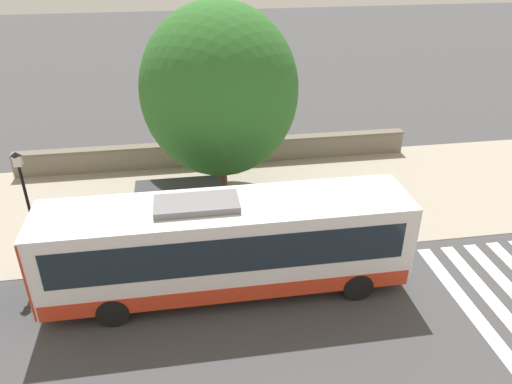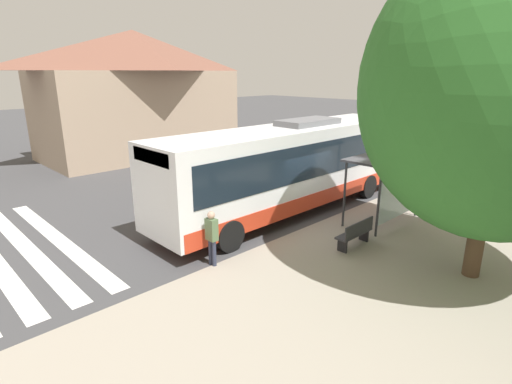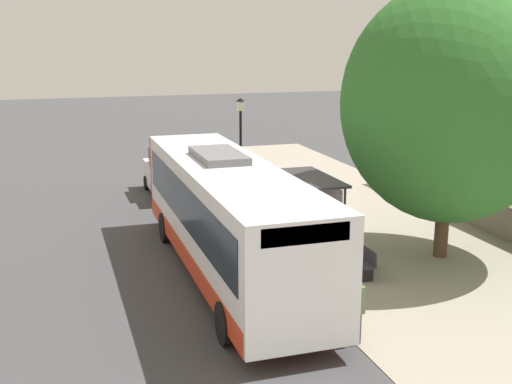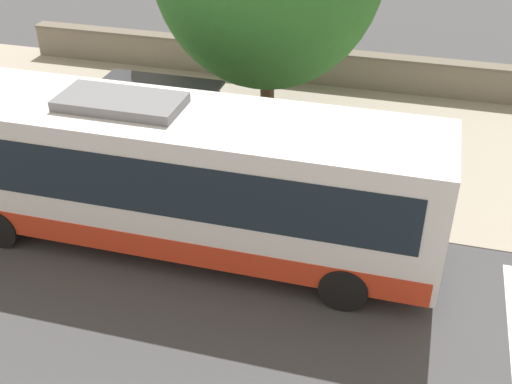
% 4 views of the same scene
% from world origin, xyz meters
% --- Properties ---
extents(ground_plane, '(120.00, 120.00, 0.00)m').
position_xyz_m(ground_plane, '(0.00, 0.00, 0.00)').
color(ground_plane, '#424244').
rests_on(ground_plane, ground).
extents(sidewalk_plaza, '(9.00, 44.00, 0.02)m').
position_xyz_m(sidewalk_plaza, '(-4.50, 0.00, 0.01)').
color(sidewalk_plaza, '#9E9384').
rests_on(sidewalk_plaza, ground).
extents(stone_wall, '(0.60, 20.00, 1.22)m').
position_xyz_m(stone_wall, '(-8.55, 0.00, 0.62)').
color(stone_wall, slate).
rests_on(stone_wall, ground).
extents(bus, '(2.67, 11.94, 3.52)m').
position_xyz_m(bus, '(1.60, -0.56, 1.83)').
color(bus, white).
rests_on(bus, ground).
extents(bus_shelter, '(1.60, 3.18, 2.43)m').
position_xyz_m(bus_shelter, '(-1.63, -2.01, 2.01)').
color(bus_shelter, '#2D2D33').
rests_on(bus_shelter, ground).
extents(pedestrian, '(0.34, 0.22, 1.62)m').
position_xyz_m(pedestrian, '(0.02, 4.60, 0.95)').
color(pedestrian, '#2D3347').
rests_on(pedestrian, ground).
extents(bench, '(0.40, 1.51, 0.88)m').
position_xyz_m(bench, '(-2.10, 0.65, 0.47)').
color(bench, '#333338').
rests_on(bench, ground).
extents(street_lamp_near, '(0.28, 0.28, 4.53)m').
position_xyz_m(street_lamp_near, '(-0.75, -7.11, 2.68)').
color(street_lamp_near, black).
rests_on(street_lamp_near, ground).
extents(shade_tree, '(6.63, 6.63, 8.52)m').
position_xyz_m(shade_tree, '(-5.27, -0.04, 4.87)').
color(shade_tree, brown).
rests_on(shade_tree, ground).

